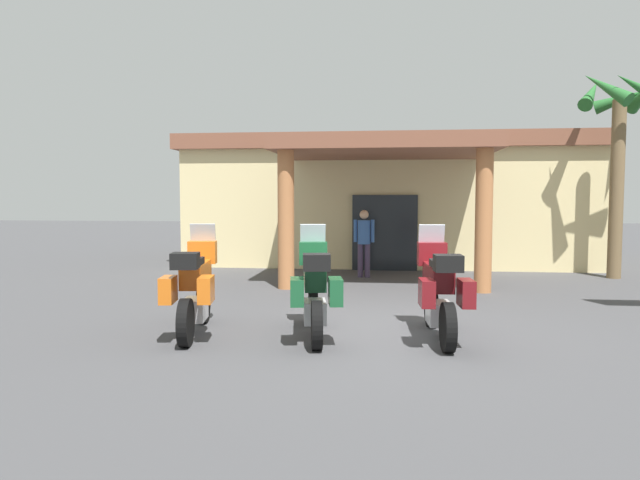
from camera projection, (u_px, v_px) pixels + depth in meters
name	position (u px, v px, depth m)	size (l,w,h in m)	color
ground_plane	(380.00, 331.00, 8.97)	(80.00, 80.00, 0.00)	#424244
motel_building	(386.00, 199.00, 19.45)	(12.27, 10.73, 3.85)	beige
motorcycle_orange	(195.00, 287.00, 8.74)	(0.83, 2.20, 1.61)	black
motorcycle_green	(315.00, 289.00, 8.58)	(0.84, 2.20, 1.61)	black
motorcycle_maroon	(439.00, 291.00, 8.45)	(0.73, 2.21, 1.61)	black
pedestrian	(364.00, 238.00, 15.00)	(0.53, 0.32, 1.71)	#3F334C
palm_tree_near_portico	(619.00, 128.00, 14.60)	(2.05, 2.12, 5.19)	brown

